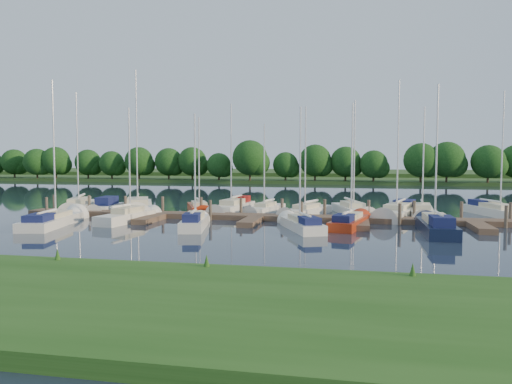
% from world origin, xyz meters
% --- Properties ---
extents(ground, '(260.00, 260.00, 0.00)m').
position_xyz_m(ground, '(0.00, 0.00, 0.00)').
color(ground, '#1A2435').
rests_on(ground, ground).
extents(near_bank, '(90.00, 10.00, 0.50)m').
position_xyz_m(near_bank, '(0.00, -16.00, 0.25)').
color(near_bank, '#1F4915').
rests_on(near_bank, ground).
extents(dock, '(40.00, 6.00, 0.40)m').
position_xyz_m(dock, '(0.00, 7.31, 0.20)').
color(dock, '#4E3B2C').
rests_on(dock, ground).
extents(mooring_pilings, '(38.24, 2.84, 2.00)m').
position_xyz_m(mooring_pilings, '(0.00, 8.43, 0.60)').
color(mooring_pilings, '#473D33').
rests_on(mooring_pilings, ground).
extents(far_shore, '(180.00, 30.00, 0.60)m').
position_xyz_m(far_shore, '(0.00, 75.00, 0.30)').
color(far_shore, '#25481C').
rests_on(far_shore, ground).
extents(distant_hill, '(220.00, 40.00, 1.40)m').
position_xyz_m(distant_hill, '(0.00, 100.00, 0.70)').
color(distant_hill, '#345224').
rests_on(distant_hill, ground).
extents(treeline, '(145.06, 9.33, 8.30)m').
position_xyz_m(treeline, '(3.76, 61.95, 4.00)').
color(treeline, '#38281C').
rests_on(treeline, ground).
extents(sailboat_n_0, '(4.61, 8.77, 11.31)m').
position_xyz_m(sailboat_n_0, '(-17.50, 10.92, 0.28)').
color(sailboat_n_0, white).
rests_on(sailboat_n_0, ground).
extents(motorboat, '(2.16, 5.66, 1.69)m').
position_xyz_m(motorboat, '(-14.77, 10.88, 0.35)').
color(motorboat, white).
rests_on(motorboat, ground).
extents(sailboat_n_2, '(5.90, 10.21, 13.16)m').
position_xyz_m(sailboat_n_2, '(-11.79, 11.16, 0.28)').
color(sailboat_n_2, white).
rests_on(sailboat_n_2, ground).
extents(sailboat_n_3, '(3.90, 6.83, 8.87)m').
position_xyz_m(sailboat_n_3, '(-6.35, 12.34, 0.27)').
color(sailboat_n_3, '#A2280E').
rests_on(sailboat_n_3, ground).
extents(sailboat_n_4, '(2.62, 7.91, 10.15)m').
position_xyz_m(sailboat_n_4, '(-3.30, 12.87, 0.34)').
color(sailboat_n_4, white).
rests_on(sailboat_n_4, ground).
extents(sailboat_n_5, '(2.72, 6.44, 8.21)m').
position_xyz_m(sailboat_n_5, '(-0.30, 12.74, 0.27)').
color(sailboat_n_5, white).
rests_on(sailboat_n_5, ground).
extents(sailboat_n_6, '(3.82, 7.49, 9.58)m').
position_xyz_m(sailboat_n_6, '(3.48, 11.53, 0.27)').
color(sailboat_n_6, white).
rests_on(sailboat_n_6, ground).
extents(sailboat_n_7, '(3.79, 8.01, 10.21)m').
position_xyz_m(sailboat_n_7, '(7.38, 13.12, 0.27)').
color(sailboat_n_7, white).
rests_on(sailboat_n_7, ground).
extents(sailboat_n_8, '(4.30, 9.22, 11.63)m').
position_xyz_m(sailboat_n_8, '(11.07, 11.88, 0.33)').
color(sailboat_n_8, white).
rests_on(sailboat_n_8, ground).
extents(sailboat_n_9, '(2.31, 7.39, 9.48)m').
position_xyz_m(sailboat_n_9, '(13.06, 12.39, 0.28)').
color(sailboat_n_9, white).
rests_on(sailboat_n_9, ground).
extents(sailboat_n_10, '(4.21, 8.54, 10.82)m').
position_xyz_m(sailboat_n_10, '(19.39, 14.37, 0.32)').
color(sailboat_n_10, white).
rests_on(sailboat_n_10, ground).
extents(sailboat_s_0, '(3.43, 8.75, 10.90)m').
position_xyz_m(sailboat_s_0, '(-13.96, 1.60, 0.31)').
color(sailboat_s_0, white).
rests_on(sailboat_s_0, ground).
extents(sailboat_s_1, '(2.50, 7.07, 9.17)m').
position_xyz_m(sailboat_s_1, '(-9.51, 4.53, 0.28)').
color(sailboat_s_1, white).
rests_on(sailboat_s_1, ground).
extents(sailboat_s_2, '(2.56, 6.46, 8.41)m').
position_xyz_m(sailboat_s_2, '(-3.41, 2.28, 0.33)').
color(sailboat_s_2, white).
rests_on(sailboat_s_2, ground).
extents(sailboat_s_3, '(3.76, 6.71, 8.75)m').
position_xyz_m(sailboat_s_3, '(4.00, 3.04, 0.31)').
color(sailboat_s_3, white).
rests_on(sailboat_s_3, ground).
extents(sailboat_s_4, '(2.91, 7.23, 9.16)m').
position_xyz_m(sailboat_s_4, '(7.25, 5.00, 0.31)').
color(sailboat_s_4, '#A2280E').
rests_on(sailboat_s_4, ground).
extents(sailboat_s_5, '(1.92, 7.79, 10.19)m').
position_xyz_m(sailboat_s_5, '(12.79, 3.08, 0.35)').
color(sailboat_s_5, black).
rests_on(sailboat_s_5, ground).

